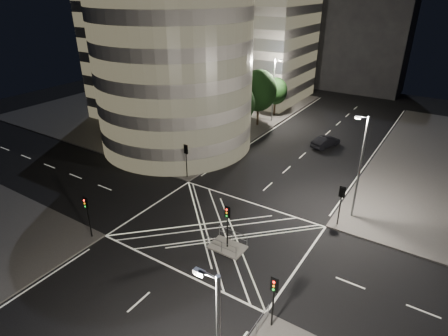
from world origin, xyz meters
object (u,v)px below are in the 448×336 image
Objects in this scene: traffic_signal_fl at (186,155)px; street_lamp_left_near at (208,119)px; central_island at (227,247)px; traffic_signal_nr at (274,293)px; traffic_signal_fr at (341,199)px; traffic_signal_nl at (87,210)px; street_lamp_left_far at (274,88)px; sedan at (326,142)px; traffic_signal_island at (227,219)px; street_lamp_right_far at (360,165)px.

traffic_signal_fl is 5.86m from street_lamp_left_near.
traffic_signal_fl is at bearing 142.46° from central_island.
street_lamp_left_near is at bearing 134.13° from traffic_signal_nr.
traffic_signal_fr is (17.60, 0.00, 0.00)m from traffic_signal_fl.
traffic_signal_fr is at bearing 37.69° from traffic_signal_nl.
street_lamp_left_near reaches higher than traffic_signal_fl.
street_lamp_left_far reaches higher than traffic_signal_fr.
street_lamp_left_near is 1.00× the size of street_lamp_left_far.
sedan is (-7.30, 17.61, -2.17)m from traffic_signal_fr.
traffic_signal_fr is at bearing 0.00° from traffic_signal_fl.
traffic_signal_nl is 36.90m from street_lamp_left_far.
traffic_signal_nl is at bearing -153.86° from traffic_signal_island.
traffic_signal_fl is 13.62m from traffic_signal_island.
street_lamp_left_far reaches higher than traffic_signal_island.
traffic_signal_fl is 18.55m from street_lamp_right_far.
traffic_signal_island is 0.89× the size of sedan.
traffic_signal_island is at bearing 0.00° from central_island.
street_lamp_right_far is at bearing 54.70° from traffic_signal_island.
traffic_signal_nr is 41.15m from street_lamp_left_far.
traffic_signal_nl is at bearing -89.01° from street_lamp_left_far.
sedan is (-0.50, 25.91, -2.17)m from traffic_signal_island.
traffic_signal_fl is 23.36m from street_lamp_left_far.
street_lamp_right_far is (0.64, 15.80, 2.63)m from traffic_signal_nr.
sedan is (10.30, 17.61, -2.17)m from traffic_signal_fl.
traffic_signal_fl is at bearing 142.46° from traffic_signal_island.
traffic_signal_nr and traffic_signal_island have the same top height.
street_lamp_left_near reaches higher than sedan.
street_lamp_right_far is 17.99m from sedan.
traffic_signal_island is at bearing -70.05° from street_lamp_left_far.
street_lamp_right_far is at bearing 137.28° from sedan.
traffic_signal_fr is at bearing -51.83° from street_lamp_left_far.
traffic_signal_nr is (6.80, -5.30, 2.84)m from central_island.
street_lamp_right_far is at bearing -9.03° from street_lamp_left_near.
street_lamp_left_far is at bearing 109.95° from traffic_signal_island.
street_lamp_left_near is (-18.24, 18.80, 2.63)m from traffic_signal_nr.
traffic_signal_island is at bearing -37.54° from traffic_signal_fl.
street_lamp_left_far is (-11.44, 31.50, 2.63)m from traffic_signal_island.
street_lamp_left_near reaches higher than traffic_signal_island.
street_lamp_left_far is 1.00× the size of street_lamp_right_far.
street_lamp_left_far reaches higher than traffic_signal_fl.
central_island is at bearing 0.00° from traffic_signal_island.
street_lamp_left_far is (-11.44, 31.50, 5.47)m from central_island.
street_lamp_left_near reaches higher than traffic_signal_fr.
traffic_signal_nl is (0.00, -13.60, 0.00)m from traffic_signal_fl.
traffic_signal_nr reaches higher than central_island.
street_lamp_left_far reaches higher than sedan.
street_lamp_right_far is at bearing 6.88° from traffic_signal_fl.
traffic_signal_nr is at bearing -92.30° from street_lamp_right_far.
street_lamp_right_far reaches higher than central_island.
street_lamp_left_near is 1.00× the size of street_lamp_right_far.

